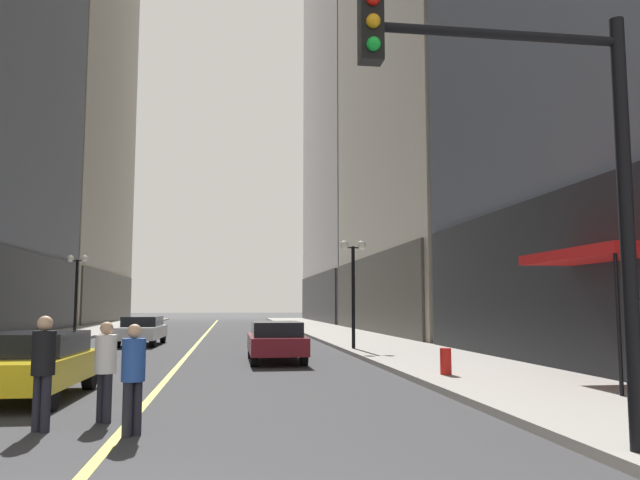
{
  "coord_description": "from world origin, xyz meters",
  "views": [
    {
      "loc": [
        1.6,
        -4.82,
        1.89
      ],
      "look_at": [
        6.74,
        31.3,
        5.67
      ],
      "focal_mm": 34.81,
      "sensor_mm": 36.0,
      "label": 1
    }
  ],
  "objects": [
    {
      "name": "sidewalk_right",
      "position": [
        8.25,
        35.0,
        0.07
      ],
      "size": [
        4.5,
        78.0,
        0.15
      ],
      "primitive_type": "cube",
      "color": "#9E9991",
      "rests_on": "ground"
    },
    {
      "name": "building_right_mid",
      "position": [
        18.23,
        34.5,
        22.78
      ],
      "size": [
        15.67,
        24.0,
        45.69
      ],
      "color": "#B7AD99",
      "rests_on": "ground"
    },
    {
      "name": "car_yellow",
      "position": [
        -2.32,
        8.45,
        0.72
      ],
      "size": [
        1.91,
        4.1,
        1.32
      ],
      "color": "yellow",
      "rests_on": "ground"
    },
    {
      "name": "car_maroon",
      "position": [
        3.06,
        15.77,
        0.72
      ],
      "size": [
        1.77,
        4.33,
        1.32
      ],
      "color": "maroon",
      "rests_on": "ground"
    },
    {
      "name": "sidewalk_left",
      "position": [
        -8.25,
        35.0,
        0.07
      ],
      "size": [
        4.5,
        78.0,
        0.15
      ],
      "primitive_type": "cube",
      "color": "#9E9991",
      "rests_on": "ground"
    },
    {
      "name": "street_lamp_right_mid",
      "position": [
        6.4,
        19.5,
        3.26
      ],
      "size": [
        1.06,
        0.36,
        4.43
      ],
      "color": "black",
      "rests_on": "ground"
    },
    {
      "name": "pedestrian_in_white_shirt",
      "position": [
        -0.41,
        5.73,
        0.93
      ],
      "size": [
        0.48,
        0.48,
        1.61
      ],
      "color": "black",
      "rests_on": "ground"
    },
    {
      "name": "street_lamp_left_far",
      "position": [
        -6.4,
        28.9,
        3.26
      ],
      "size": [
        1.06,
        0.36,
        4.43
      ],
      "color": "black",
      "rests_on": "ground"
    },
    {
      "name": "fire_hydrant_right",
      "position": [
        6.9,
        10.21,
        0.4
      ],
      "size": [
        0.28,
        0.28,
        0.8
      ],
      "primitive_type": "cylinder",
      "color": "red",
      "rests_on": "ground"
    },
    {
      "name": "lane_centre_stripe",
      "position": [
        0.0,
        35.0,
        0.0
      ],
      "size": [
        0.16,
        70.0,
        0.01
      ],
      "primitive_type": "cube",
      "color": "#E5D64C",
      "rests_on": "ground"
    },
    {
      "name": "storefront_awning_right",
      "position": [
        9.69,
        8.15,
        2.98
      ],
      "size": [
        1.6,
        4.06,
        3.12
      ],
      "color": "#B21414",
      "rests_on": "ground"
    },
    {
      "name": "car_white",
      "position": [
        -2.51,
        25.14,
        0.72
      ],
      "size": [
        1.88,
        4.76,
        1.32
      ],
      "color": "silver",
      "rests_on": "ground"
    },
    {
      "name": "traffic_light_near_right",
      "position": [
        5.35,
        2.12,
        3.74
      ],
      "size": [
        3.43,
        0.35,
        5.65
      ],
      "color": "black",
      "rests_on": "ground"
    },
    {
      "name": "pedestrian_in_black_coat",
      "position": [
        -1.19,
        5.11,
        1.0
      ],
      "size": [
        0.46,
        0.46,
        1.72
      ],
      "color": "black",
      "rests_on": "ground"
    },
    {
      "name": "pedestrian_in_blue_hoodie",
      "position": [
        0.2,
        4.61,
        0.93
      ],
      "size": [
        0.48,
        0.48,
        1.6
      ],
      "color": "black",
      "rests_on": "ground"
    },
    {
      "name": "ground_plane",
      "position": [
        0.0,
        35.0,
        0.0
      ],
      "size": [
        200.0,
        200.0,
        0.0
      ],
      "primitive_type": "plane",
      "color": "#38383A"
    }
  ]
}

